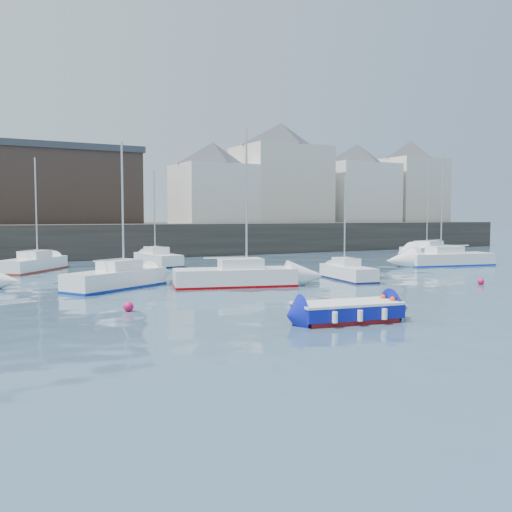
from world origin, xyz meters
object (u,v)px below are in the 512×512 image
sailboat_c (348,272)px  buoy_near (129,311)px  sailboat_b (236,276)px  sailboat_h (33,264)px  blue_dinghy (347,311)px  sailboat_a (116,278)px  buoy_far (147,275)px  buoy_mid (481,284)px  sailboat_g (430,250)px  sailboat_f (158,259)px  sailboat_d (448,259)px

sailboat_c → buoy_near: (-14.36, -4.58, -0.47)m
sailboat_b → sailboat_h: bearing=120.0°
blue_dinghy → sailboat_a: (-4.58, 13.17, 0.13)m
sailboat_h → buoy_far: bearing=-45.8°
buoy_mid → buoy_far: 19.83m
sailboat_a → sailboat_b: 6.16m
sailboat_c → buoy_mid: (4.97, -5.28, -0.47)m
sailboat_b → buoy_far: 8.35m
blue_dinghy → sailboat_c: size_ratio=0.65×
sailboat_b → sailboat_g: (26.81, 12.16, -0.03)m
sailboat_b → sailboat_h: sailboat_b is taller
sailboat_g → sailboat_c: bearing=-147.4°
blue_dinghy → sailboat_f: sailboat_f is taller
sailboat_f → buoy_near: 21.01m
sailboat_f → buoy_mid: bearing=-60.6°
sailboat_h → sailboat_f: bearing=1.6°
sailboat_f → sailboat_g: sailboat_g is taller
sailboat_a → buoy_near: bearing=-101.7°
sailboat_g → buoy_far: (-29.01, -4.13, -0.51)m
blue_dinghy → sailboat_d: 25.59m
sailboat_a → sailboat_c: bearing=-11.6°
sailboat_b → buoy_near: size_ratio=20.76×
sailboat_c → sailboat_d: (12.70, 4.10, 0.06)m
blue_dinghy → sailboat_c: sailboat_c is taller
blue_dinghy → buoy_far: 19.04m
sailboat_c → sailboat_d: 13.35m
sailboat_a → buoy_far: 6.85m
buoy_mid → buoy_far: (-14.29, 13.75, 0.00)m
sailboat_b → sailboat_c: 7.13m
sailboat_f → sailboat_h: 8.91m
sailboat_d → sailboat_c: bearing=-162.1°
sailboat_b → buoy_mid: bearing=-25.3°
sailboat_f → buoy_far: bearing=-114.8°
sailboat_g → sailboat_h: 35.03m
sailboat_c → buoy_near: sailboat_c is taller
buoy_near → buoy_far: bearing=68.9°
blue_dinghy → sailboat_g: bearing=39.6°
sailboat_g → buoy_near: sailboat_g is taller
sailboat_a → sailboat_h: size_ratio=0.98×
blue_dinghy → sailboat_h: size_ratio=0.52×
sailboat_b → sailboat_c: sailboat_b is taller
sailboat_b → sailboat_g: 29.44m
buoy_mid → buoy_far: bearing=136.1°
sailboat_c → buoy_near: size_ratio=15.25×
sailboat_g → sailboat_h: sailboat_g is taller
buoy_near → buoy_far: (5.05, 13.05, 0.00)m
sailboat_f → buoy_mid: sailboat_f is taller
sailboat_d → buoy_far: 22.46m
sailboat_c → buoy_far: bearing=137.7°
sailboat_f → buoy_far: 7.04m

